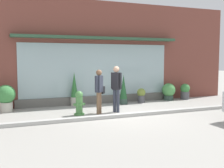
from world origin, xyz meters
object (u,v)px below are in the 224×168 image
at_px(potted_plant_near_hydrant, 123,90).
at_px(potted_plant_window_center, 74,90).
at_px(pedestrian_passerby, 116,85).
at_px(fire_hydrant, 79,103).
at_px(pedestrian_with_handbag, 99,88).
at_px(potted_plant_corner_tall, 185,91).
at_px(potted_plant_low_front, 169,91).
at_px(potted_plant_doorstep, 141,95).
at_px(potted_plant_trailing_edge, 6,97).

height_order(potted_plant_near_hydrant, potted_plant_window_center, potted_plant_window_center).
bearing_deg(potted_plant_window_center, pedestrian_passerby, -61.86).
height_order(fire_hydrant, pedestrian_passerby, pedestrian_passerby).
height_order(pedestrian_with_handbag, potted_plant_near_hydrant, pedestrian_with_handbag).
xyz_separation_m(potted_plant_window_center, potted_plant_corner_tall, (5.66, -0.21, -0.29)).
relative_size(fire_hydrant, potted_plant_near_hydrant, 0.67).
bearing_deg(potted_plant_near_hydrant, potted_plant_corner_tall, 3.40).
height_order(pedestrian_with_handbag, pedestrian_passerby, pedestrian_passerby).
bearing_deg(fire_hydrant, potted_plant_low_front, 20.15).
bearing_deg(potted_plant_doorstep, potted_plant_corner_tall, 3.09).
xyz_separation_m(potted_plant_window_center, potted_plant_doorstep, (3.10, -0.35, -0.34)).
bearing_deg(fire_hydrant, pedestrian_passerby, -0.55).
distance_m(fire_hydrant, pedestrian_with_handbag, 0.92).
bearing_deg(potted_plant_window_center, potted_plant_low_front, -2.15).
relative_size(potted_plant_window_center, potted_plant_corner_tall, 1.87).
distance_m(potted_plant_near_hydrant, potted_plant_low_front, 2.58).
bearing_deg(pedestrian_passerby, potted_plant_near_hydrant, -69.70).
height_order(pedestrian_with_handbag, potted_plant_low_front, pedestrian_with_handbag).
distance_m(fire_hydrant, potted_plant_corner_tall, 6.30).
height_order(pedestrian_passerby, potted_plant_window_center, pedestrian_passerby).
xyz_separation_m(pedestrian_passerby, potted_plant_near_hydrant, (1.06, 1.64, -0.40)).
height_order(potted_plant_corner_tall, potted_plant_doorstep, potted_plant_corner_tall).
distance_m(pedestrian_passerby, potted_plant_trailing_edge, 4.27).
xyz_separation_m(fire_hydrant, pedestrian_with_handbag, (0.76, -0.05, 0.51)).
bearing_deg(potted_plant_low_front, potted_plant_trailing_edge, -178.35).
xyz_separation_m(fire_hydrant, potted_plant_near_hydrant, (2.52, 1.62, 0.19)).
height_order(potted_plant_window_center, potted_plant_corner_tall, potted_plant_window_center).
xyz_separation_m(fire_hydrant, pedestrian_passerby, (1.46, -0.01, 0.59)).
xyz_separation_m(fire_hydrant, potted_plant_doorstep, (3.46, 1.69, -0.08)).
bearing_deg(pedestrian_with_handbag, fire_hydrant, 129.94).
distance_m(potted_plant_corner_tall, potted_plant_low_front, 0.95).
distance_m(pedestrian_passerby, potted_plant_window_center, 2.35).
xyz_separation_m(pedestrian_with_handbag, potted_plant_low_front, (4.32, 1.91, -0.51)).
height_order(potted_plant_trailing_edge, potted_plant_doorstep, potted_plant_trailing_edge).
bearing_deg(pedestrian_passerby, potted_plant_corner_tall, -104.81).
height_order(potted_plant_trailing_edge, potted_plant_window_center, potted_plant_window_center).
bearing_deg(potted_plant_window_center, potted_plant_doorstep, -6.42).
relative_size(pedestrian_passerby, potted_plant_doorstep, 2.63).
distance_m(fire_hydrant, potted_plant_trailing_edge, 2.95).
relative_size(potted_plant_near_hydrant, potted_plant_window_center, 0.90).
height_order(potted_plant_corner_tall, potted_plant_low_front, potted_plant_low_front).
distance_m(potted_plant_trailing_edge, potted_plant_corner_tall, 8.48).
bearing_deg(pedestrian_with_handbag, potted_plant_trailing_edge, 105.64).
distance_m(pedestrian_with_handbag, potted_plant_window_center, 2.14).
distance_m(potted_plant_near_hydrant, potted_plant_doorstep, 0.98).
bearing_deg(potted_plant_trailing_edge, potted_plant_window_center, 7.99).
bearing_deg(potted_plant_corner_tall, fire_hydrant, -163.11).
bearing_deg(potted_plant_near_hydrant, potted_plant_low_front, 5.39).
relative_size(pedestrian_with_handbag, potted_plant_near_hydrant, 1.25).
bearing_deg(potted_plant_near_hydrant, potted_plant_trailing_edge, 179.72).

